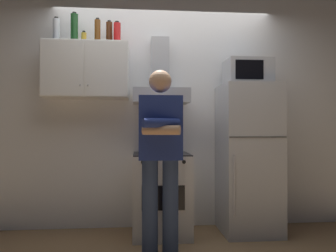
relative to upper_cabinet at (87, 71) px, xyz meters
name	(u,v)px	position (x,y,z in m)	size (l,w,h in m)	color
ground_plane	(168,243)	(0.85, -0.37, -1.75)	(7.00, 7.00, 0.00)	olive
back_wall_tiled	(163,109)	(0.85, 0.23, -0.40)	(4.80, 0.10, 2.70)	white
upper_cabinet	(87,71)	(0.00, 0.00, 0.00)	(0.90, 0.37, 0.60)	white
stove_oven	(161,194)	(0.80, -0.13, -1.32)	(0.60, 0.62, 0.87)	white
range_hood	(160,86)	(0.80, 0.00, -0.15)	(0.60, 0.44, 0.75)	#B7BABF
refrigerator	(248,158)	(1.75, -0.12, -0.95)	(0.60, 0.62, 1.60)	silver
microwave	(248,73)	(1.75, -0.11, -0.01)	(0.48, 0.37, 0.28)	#B7BABF
person_standing	(160,154)	(0.75, -0.73, -0.85)	(0.38, 0.33, 1.64)	navy
bottle_soda_red	(117,33)	(0.33, -0.02, 0.41)	(0.08, 0.08, 0.24)	red
bottle_spice_jar	(84,38)	(-0.04, 0.03, 0.36)	(0.06, 0.06, 0.14)	gold
bottle_wine_green	(74,28)	(-0.13, -0.01, 0.46)	(0.08, 0.08, 0.33)	#19471E
bottle_beer_brown	(97,31)	(0.12, -0.02, 0.43)	(0.06, 0.06, 0.27)	brown
bottle_vodka_clear	(56,31)	(-0.33, 0.03, 0.43)	(0.07, 0.07, 0.28)	silver
bottle_rum_dark	(109,33)	(0.24, 0.04, 0.43)	(0.07, 0.07, 0.27)	#47230F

